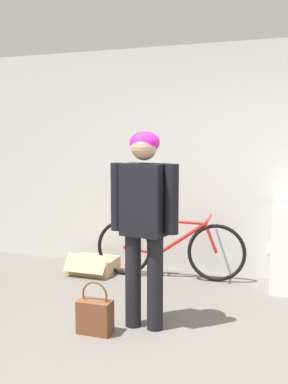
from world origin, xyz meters
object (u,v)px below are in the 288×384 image
Objects in this scene: person at (144,212)px; handbag at (95,315)px; cardboard_box at (93,265)px; bicycle at (169,248)px.

person reaches higher than handbag.
cardboard_box is at bearing 138.99° from person.
cardboard_box is (-0.74, 1.48, -0.06)m from handbag.
handbag is (-0.34, -0.24, -0.83)m from person.
person is 1.87m from cardboard_box.
bicycle is 1.59m from handbag.
bicycle reaches higher than cardboard_box.
handbag is at bearing -102.06° from bicycle.
person is at bearing -88.73° from bicycle.
person is 0.97× the size of bicycle.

